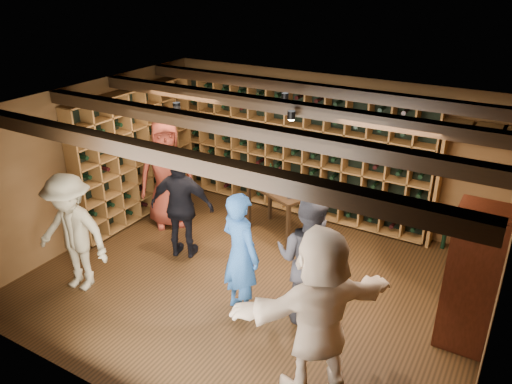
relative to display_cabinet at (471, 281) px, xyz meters
The scene contains 13 objects.
ground 2.85m from the display_cabinet, behind, with size 6.00×6.00×0.00m, color #34200E.
room_shell 3.14m from the display_cabinet, behind, with size 6.00×6.00×6.00m.
wine_rack_back 3.89m from the display_cabinet, 146.67° to the left, with size 4.65×0.30×2.20m.
wine_rack_left 5.59m from the display_cabinet, behind, with size 0.30×2.65×2.20m.
crate_shelf 2.26m from the display_cabinet, 98.20° to the left, with size 1.20×0.32×2.07m.
display_cabinet is the anchor object (origin of this frame).
man_blue_shirt 2.69m from the display_cabinet, 162.82° to the right, with size 0.61×0.40×1.67m, color navy.
man_grey_suit 1.85m from the display_cabinet, 163.59° to the right, with size 0.85×0.66×1.74m, color black.
guest_red_floral 4.92m from the display_cabinet, behind, with size 0.91×0.59×1.85m, color maroon.
guest_woman_black 4.03m from the display_cabinet, behind, with size 0.97×0.40×1.66m, color black.
guest_khaki 5.02m from the display_cabinet, 162.76° to the right, with size 1.09×0.63×1.69m, color gray.
guest_beige 1.92m from the display_cabinet, 129.01° to the right, with size 1.76×0.56×1.90m, color tan.
tasting_table 3.32m from the display_cabinet, 158.64° to the left, with size 1.22×0.92×1.11m.
Camera 1 is at (2.98, -5.07, 4.12)m, focal length 35.00 mm.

